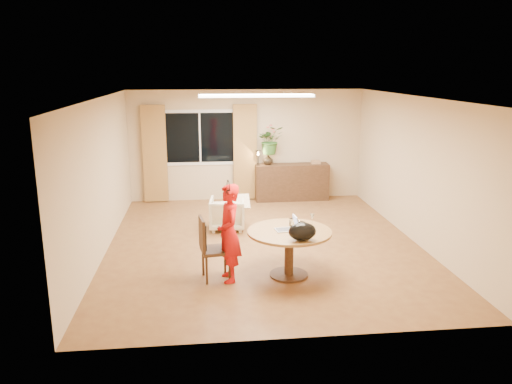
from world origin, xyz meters
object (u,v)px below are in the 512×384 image
Objects in this scene: dining_table at (289,240)px; sideboard at (292,182)px; dining_chair at (216,248)px; child at (229,233)px; armchair at (227,214)px.

sideboard is at bearing 79.29° from dining_table.
dining_chair is at bearing 179.32° from dining_table.
child reaches higher than sideboard.
dining_chair is 2.40m from armchair.
sideboard is (1.65, 2.07, 0.12)m from armchair.
sideboard reaches higher than dining_table.
dining_chair reaches higher than dining_table.
child is at bearing -111.23° from sideboard.
dining_chair is at bearing 88.58° from armchair.
dining_table reaches higher than armchair.
sideboard is (1.94, 4.44, -0.05)m from dining_chair.
dining_table is 1.32× the size of dining_chair.
armchair is (0.10, 2.44, -0.42)m from child.
sideboard is (0.84, 4.45, -0.13)m from dining_table.
child is at bearing 93.30° from armchair.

